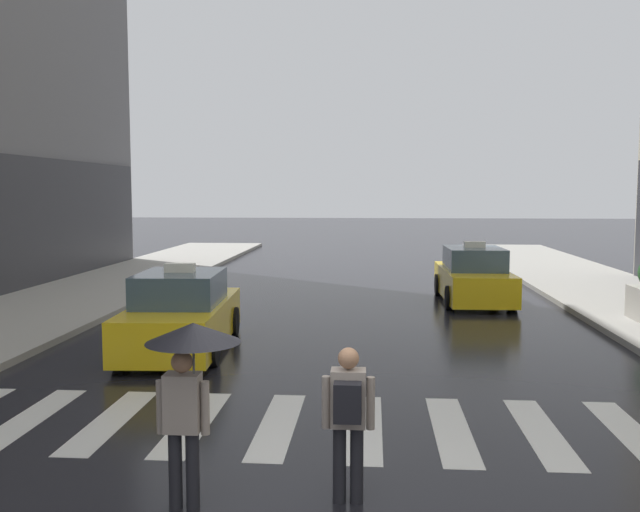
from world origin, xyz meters
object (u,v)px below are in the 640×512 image
at_px(taxi_lead, 182,315).
at_px(pedestrian_with_umbrella, 190,364).
at_px(pedestrian_with_backpack, 348,413).
at_px(taxi_second, 473,278).

bearing_deg(taxi_lead, pedestrian_with_umbrella, -73.58).
xyz_separation_m(pedestrian_with_umbrella, pedestrian_with_backpack, (1.59, 0.25, -0.54)).
bearing_deg(pedestrian_with_backpack, pedestrian_with_umbrella, -171.05).
xyz_separation_m(taxi_lead, pedestrian_with_backpack, (3.67, -6.81, 0.25)).
height_order(taxi_lead, taxi_second, same).
distance_m(taxi_lead, taxi_second, 9.65).
relative_size(taxi_second, pedestrian_with_backpack, 2.77).
height_order(taxi_lead, pedestrian_with_backpack, taxi_lead).
bearing_deg(taxi_lead, pedestrian_with_backpack, -61.67).
xyz_separation_m(taxi_lead, pedestrian_with_umbrella, (2.08, -7.06, 0.79)).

